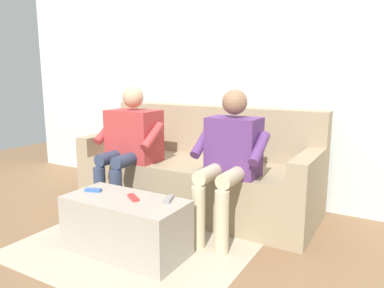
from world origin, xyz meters
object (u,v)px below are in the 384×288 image
object	(u,v)px
person_left_seated	(229,154)
remote_blue	(93,190)
remote_gray	(169,199)
couch	(199,174)
person_right_seated	(130,141)
coffee_table	(126,225)
remote_red	(133,198)

from	to	relation	value
person_left_seated	remote_blue	world-z (taller)	person_left_seated
person_left_seated	remote_gray	size ratio (longest dim) A/B	8.78
couch	person_left_seated	size ratio (longest dim) A/B	1.94
person_right_seated	remote_gray	bearing A→B (deg)	144.54
person_left_seated	remote_blue	bearing A→B (deg)	38.05
coffee_table	remote_blue	xyz separation A→B (m)	(0.30, -0.00, 0.20)
remote_red	remote_blue	bearing A→B (deg)	-143.44
person_right_seated	remote_red	size ratio (longest dim) A/B	8.34
remote_blue	person_left_seated	bearing A→B (deg)	20.68
remote_blue	remote_red	bearing A→B (deg)	-14.38
remote_red	remote_gray	world-z (taller)	remote_gray
coffee_table	remote_red	distance (m)	0.21
person_left_seated	person_right_seated	xyz separation A→B (m)	(0.97, -0.04, 0.01)
couch	remote_blue	xyz separation A→B (m)	(0.30, 1.02, 0.08)
coffee_table	remote_gray	xyz separation A→B (m)	(-0.28, -0.11, 0.20)
coffee_table	person_left_seated	world-z (taller)	person_left_seated
couch	coffee_table	size ratio (longest dim) A/B	2.52
coffee_table	remote_blue	distance (m)	0.36
couch	remote_blue	size ratio (longest dim) A/B	18.09
remote_blue	remote_red	distance (m)	0.35
person_left_seated	remote_red	world-z (taller)	person_left_seated
remote_blue	coffee_table	bearing A→B (deg)	-18.31
couch	remote_blue	distance (m)	1.06
person_right_seated	remote_gray	world-z (taller)	person_right_seated
couch	remote_gray	xyz separation A→B (m)	(-0.28, 0.91, 0.09)
person_left_seated	remote_blue	distance (m)	1.02
remote_gray	couch	bearing A→B (deg)	-1.99
couch	person_right_seated	world-z (taller)	person_right_seated
couch	person_left_seated	world-z (taller)	person_left_seated
remote_blue	remote_gray	distance (m)	0.59
coffee_table	person_right_seated	world-z (taller)	person_right_seated
coffee_table	remote_red	xyz separation A→B (m)	(-0.05, -0.02, 0.20)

